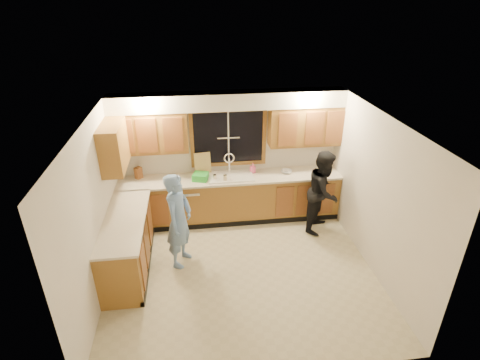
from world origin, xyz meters
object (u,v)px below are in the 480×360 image
at_px(dishwasher, 187,203).
at_px(soap_bottle, 253,168).
at_px(stove, 122,267).
at_px(man, 179,221).
at_px(sink, 230,179).
at_px(bowl, 286,172).
at_px(woman, 324,191).
at_px(dish_crate, 201,177).
at_px(knife_block, 138,173).

height_order(dishwasher, soap_bottle, soap_bottle).
xyz_separation_m(stove, man, (0.84, 0.59, 0.36)).
relative_size(sink, bowl, 4.20).
xyz_separation_m(man, woman, (2.61, 0.68, -0.02)).
height_order(stove, woman, woman).
bearing_deg(soap_bottle, bowl, -8.59).
bearing_deg(stove, dish_crate, 55.14).
height_order(sink, knife_block, sink).
relative_size(dishwasher, man, 0.51).
distance_m(knife_block, bowl, 2.81).
height_order(dishwasher, stove, stove).
relative_size(dishwasher, bowl, 4.00).
bearing_deg(man, woman, -51.88).
distance_m(sink, woman, 1.75).
bearing_deg(knife_block, man, -106.30).
xyz_separation_m(sink, man, (-0.96, -1.24, -0.06)).
height_order(sink, stove, sink).
xyz_separation_m(sink, soap_bottle, (0.45, 0.13, 0.15)).
bearing_deg(woman, bowl, 78.03).
relative_size(sink, stove, 0.96).
relative_size(dish_crate, bowl, 1.30).
relative_size(woman, bowl, 7.67).
height_order(dish_crate, soap_bottle, soap_bottle).
bearing_deg(dish_crate, man, -108.41).
bearing_deg(dishwasher, soap_bottle, 6.32).
height_order(knife_block, dish_crate, knife_block).
distance_m(dishwasher, bowl, 2.02).
bearing_deg(soap_bottle, stove, -139.00).
bearing_deg(woman, stove, 144.66).
height_order(man, soap_bottle, man).
bearing_deg(stove, bowl, 32.69).
xyz_separation_m(sink, bowl, (1.09, 0.03, 0.08)).
bearing_deg(sink, dish_crate, -174.76).
xyz_separation_m(stove, dish_crate, (1.23, 1.77, 0.53)).
distance_m(dishwasher, dish_crate, 0.64).
distance_m(sink, dishwasher, 0.96).
relative_size(stove, bowl, 4.40).
relative_size(man, knife_block, 7.37).
bearing_deg(knife_block, dishwasher, -56.21).
relative_size(sink, knife_block, 3.92).
bearing_deg(knife_block, stove, -137.12).
bearing_deg(woman, dishwasher, 112.26).
bearing_deg(sink, woman, -18.68).
bearing_deg(dish_crate, sink, 5.24).
distance_m(man, bowl, 2.42).
xyz_separation_m(man, bowl, (2.05, 1.27, 0.14)).
bearing_deg(knife_block, woman, -56.67).
distance_m(stove, knife_block, 2.07).
distance_m(sink, soap_bottle, 0.49).
xyz_separation_m(knife_block, dish_crate, (1.15, -0.21, -0.05)).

